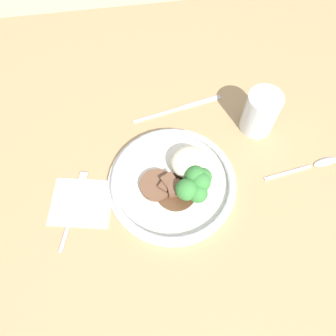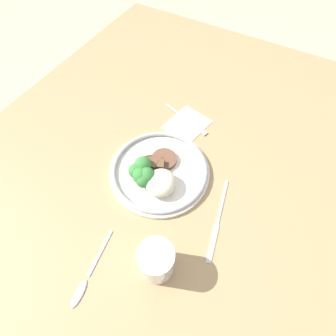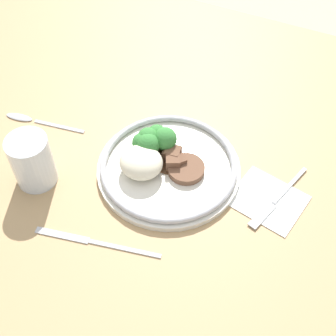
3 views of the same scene
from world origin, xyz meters
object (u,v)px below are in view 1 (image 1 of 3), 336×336
(spoon, at_px, (316,165))
(plate, at_px, (177,180))
(juice_glass, at_px, (260,114))
(knife, at_px, (181,108))
(fork, at_px, (75,202))

(spoon, bearing_deg, plate, 171.86)
(spoon, bearing_deg, juice_glass, 123.15)
(plate, relative_size, knife, 1.23)
(plate, bearing_deg, spoon, 0.15)
(juice_glass, relative_size, knife, 0.47)
(knife, bearing_deg, juice_glass, -36.21)
(spoon, bearing_deg, knife, 135.72)
(plate, bearing_deg, fork, -177.10)
(juice_glass, xyz_separation_m, spoon, (0.10, -0.12, -0.04))
(knife, bearing_deg, fork, -152.53)
(juice_glass, bearing_deg, plate, -149.37)
(fork, bearing_deg, juice_glass, -55.36)
(plate, xyz_separation_m, knife, (0.04, 0.19, -0.02))
(plate, xyz_separation_m, spoon, (0.30, 0.00, -0.02))
(juice_glass, height_order, knife, juice_glass)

